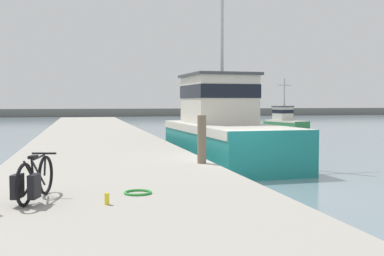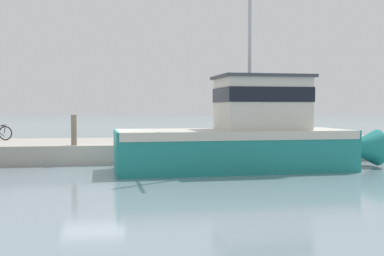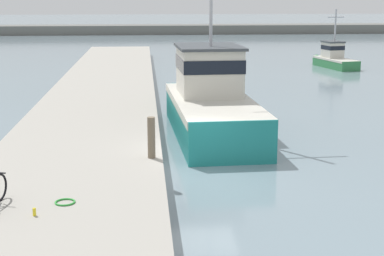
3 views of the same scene
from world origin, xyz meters
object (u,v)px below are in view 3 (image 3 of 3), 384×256
Objects in this scene: mooring_post at (151,138)px; water_bottle_by_bike at (34,212)px; fishing_boat_main at (211,100)px; boat_green_anchored at (334,58)px.

mooring_post is 5.63m from water_bottle_by_bike.
fishing_boat_main is 13.06m from water_bottle_by_bike.
water_bottle_by_bike is (-2.83, -4.83, -0.57)m from mooring_post.
mooring_post is at bearing 59.59° from water_bottle_by_bike.
mooring_post is 6.96× the size of water_bottle_by_bike.
water_bottle_by_bike is (-5.52, -11.83, -0.48)m from fishing_boat_main.
water_bottle_by_bike is at bearing -120.41° from mooring_post.
boat_green_anchored is at bearing 61.87° from water_bottle_by_bike.
fishing_boat_main is 7.49m from mooring_post.
fishing_boat_main is 25.92m from boat_green_anchored.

